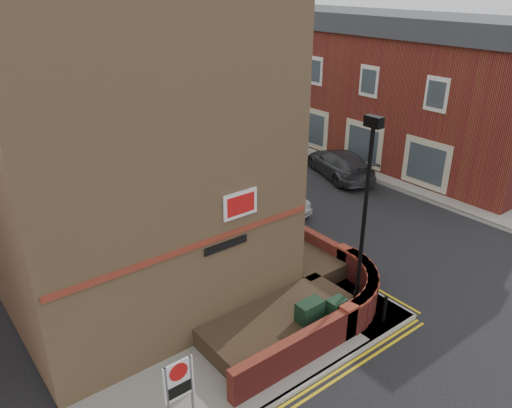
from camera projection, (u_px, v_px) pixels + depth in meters
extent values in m
plane|color=black|center=(348.00, 359.00, 13.94)|extent=(120.00, 120.00, 0.00)
cube|color=gray|center=(214.00, 383.00, 13.03)|extent=(13.00, 3.00, 0.12)
cube|color=gray|center=(149.00, 176.00, 26.50)|extent=(2.00, 32.00, 0.12)
cube|color=gray|center=(335.00, 150.00, 30.51)|extent=(4.00, 40.00, 0.12)
cube|color=gray|center=(166.00, 172.00, 27.06)|extent=(0.15, 32.00, 0.12)
cube|color=gray|center=(311.00, 157.00, 29.39)|extent=(0.15, 40.00, 0.12)
cube|color=gold|center=(170.00, 172.00, 27.22)|extent=(0.28, 32.00, 0.01)
cube|color=tan|center=(106.00, 121.00, 15.66)|extent=(8.00, 10.00, 11.00)
cube|color=maroon|center=(194.00, 247.00, 13.01)|extent=(7.80, 0.06, 0.15)
cube|color=white|center=(240.00, 204.00, 13.51)|extent=(1.10, 0.05, 0.75)
cube|color=black|center=(226.00, 245.00, 13.69)|extent=(1.40, 0.04, 0.22)
cylinder|color=black|center=(363.00, 228.00, 14.40)|extent=(0.12, 0.12, 6.00)
cylinder|color=black|center=(356.00, 303.00, 15.48)|extent=(0.20, 0.20, 0.80)
cube|color=black|center=(374.00, 122.00, 13.09)|extent=(0.25, 0.50, 0.30)
cube|color=black|center=(309.00, 319.00, 14.40)|extent=(0.80, 0.45, 1.20)
cube|color=black|center=(336.00, 315.00, 14.66)|extent=(0.55, 0.40, 1.10)
cylinder|color=black|center=(385.00, 309.00, 15.11)|extent=(0.11, 0.11, 0.90)
cylinder|color=black|center=(377.00, 290.00, 16.02)|extent=(0.11, 0.11, 0.90)
cylinder|color=slate|center=(168.00, 407.00, 10.82)|extent=(0.06, 0.06, 2.20)
cylinder|color=slate|center=(192.00, 394.00, 11.16)|extent=(0.06, 0.06, 2.20)
cube|color=white|center=(179.00, 380.00, 10.74)|extent=(0.72, 0.04, 1.00)
cylinder|color=red|center=(179.00, 372.00, 10.62)|extent=(0.44, 0.02, 0.44)
cube|color=maroon|center=(310.00, 81.00, 32.79)|extent=(5.00, 30.00, 7.00)
cube|color=#282C30|center=(313.00, 16.00, 31.13)|extent=(5.40, 30.40, 1.00)
cube|color=#B7AB97|center=(158.00, 48.00, 47.84)|extent=(5.00, 12.00, 7.00)
cube|color=#282C30|center=(155.00, 3.00, 46.18)|extent=(5.40, 12.40, 1.00)
cylinder|color=#382B1E|center=(164.00, 143.00, 24.10)|extent=(0.24, 0.24, 4.55)
sphere|color=#1A4617|center=(159.00, 89.00, 23.02)|extent=(3.64, 3.64, 3.64)
sphere|color=#1A4617|center=(172.00, 107.00, 23.38)|extent=(2.60, 2.60, 2.60)
sphere|color=#1A4617|center=(150.00, 99.00, 23.33)|extent=(2.86, 2.86, 2.86)
cylinder|color=#382B1E|center=(99.00, 107.00, 29.73)|extent=(0.24, 0.24, 5.04)
sphere|color=#1A4617|center=(92.00, 57.00, 28.53)|extent=(4.03, 4.03, 4.03)
sphere|color=#1A4617|center=(103.00, 74.00, 28.93)|extent=(2.88, 2.88, 2.88)
sphere|color=#1A4617|center=(86.00, 66.00, 28.86)|extent=(3.17, 3.17, 3.17)
cylinder|color=#382B1E|center=(55.00, 88.00, 35.52)|extent=(0.24, 0.24, 4.76)
sphere|color=#1A4617|center=(49.00, 48.00, 34.39)|extent=(3.81, 3.81, 3.81)
sphere|color=#1A4617|center=(58.00, 62.00, 34.77)|extent=(2.72, 2.72, 2.72)
sphere|color=#1A4617|center=(44.00, 55.00, 34.71)|extent=(2.99, 2.99, 2.99)
cylinder|color=black|center=(89.00, 112.00, 32.49)|extent=(0.10, 0.10, 3.20)
imported|color=black|center=(84.00, 79.00, 31.61)|extent=(0.20, 0.16, 1.00)
imported|color=#9DA0A4|center=(267.00, 198.00, 22.44)|extent=(2.27, 4.26, 1.33)
imported|color=maroon|center=(181.00, 155.00, 27.57)|extent=(4.23, 5.90, 1.49)
imported|color=#343439|center=(340.00, 163.00, 26.41)|extent=(3.47, 5.33, 1.43)
imported|color=#9B9EA2|center=(269.00, 139.00, 30.47)|extent=(2.69, 4.41, 1.40)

